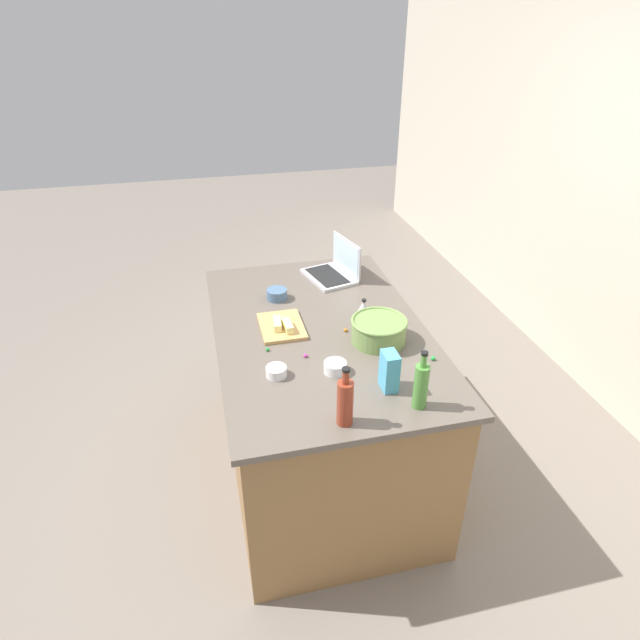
{
  "coord_description": "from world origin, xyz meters",
  "views": [
    {
      "loc": [
        2.2,
        -0.52,
        2.29
      ],
      "look_at": [
        0.0,
        0.0,
        0.95
      ],
      "focal_mm": 30.5,
      "sensor_mm": 36.0,
      "label": 1
    }
  ],
  "objects_px": {
    "bottle_soy": "(345,401)",
    "cutting_board": "(282,326)",
    "ramekin_small": "(335,367)",
    "bottle_olive": "(421,385)",
    "ramekin_medium": "(276,372)",
    "butter_stick_left": "(277,324)",
    "laptop": "(335,270)",
    "candy_bag": "(389,371)",
    "mixing_bowl_large": "(379,330)",
    "butter_stick_right": "(288,326)",
    "kitchen_timer": "(364,307)",
    "ramekin_wide": "(277,294)"
  },
  "relations": [
    {
      "from": "mixing_bowl_large",
      "to": "bottle_soy",
      "type": "xyz_separation_m",
      "value": [
        0.51,
        -0.31,
        0.04
      ]
    },
    {
      "from": "butter_stick_right",
      "to": "candy_bag",
      "type": "bearing_deg",
      "value": 31.6
    },
    {
      "from": "butter_stick_right",
      "to": "candy_bag",
      "type": "height_order",
      "value": "candy_bag"
    },
    {
      "from": "ramekin_medium",
      "to": "bottle_olive",
      "type": "bearing_deg",
      "value": 57.59
    },
    {
      "from": "mixing_bowl_large",
      "to": "butter_stick_left",
      "type": "relative_size",
      "value": 2.4
    },
    {
      "from": "ramekin_wide",
      "to": "ramekin_small",
      "type": "bearing_deg",
      "value": 10.57
    },
    {
      "from": "mixing_bowl_large",
      "to": "bottle_olive",
      "type": "xyz_separation_m",
      "value": [
        0.49,
        0.0,
        0.04
      ]
    },
    {
      "from": "butter_stick_right",
      "to": "candy_bag",
      "type": "xyz_separation_m",
      "value": [
        0.53,
        0.32,
        0.05
      ]
    },
    {
      "from": "ramekin_small",
      "to": "ramekin_medium",
      "type": "distance_m",
      "value": 0.25
    },
    {
      "from": "ramekin_small",
      "to": "bottle_olive",
      "type": "bearing_deg",
      "value": 41.7
    },
    {
      "from": "ramekin_medium",
      "to": "butter_stick_left",
      "type": "bearing_deg",
      "value": 169.71
    },
    {
      "from": "laptop",
      "to": "ramekin_medium",
      "type": "bearing_deg",
      "value": -29.12
    },
    {
      "from": "bottle_olive",
      "to": "candy_bag",
      "type": "distance_m",
      "value": 0.16
    },
    {
      "from": "butter_stick_left",
      "to": "ramekin_small",
      "type": "relative_size",
      "value": 1.12
    },
    {
      "from": "laptop",
      "to": "candy_bag",
      "type": "xyz_separation_m",
      "value": [
        1.06,
        -0.05,
        0.04
      ]
    },
    {
      "from": "butter_stick_left",
      "to": "cutting_board",
      "type": "bearing_deg",
      "value": 124.22
    },
    {
      "from": "ramekin_medium",
      "to": "candy_bag",
      "type": "height_order",
      "value": "candy_bag"
    },
    {
      "from": "bottle_olive",
      "to": "cutting_board",
      "type": "xyz_separation_m",
      "value": [
        -0.71,
        -0.43,
        -0.09
      ]
    },
    {
      "from": "ramekin_medium",
      "to": "laptop",
      "type": "bearing_deg",
      "value": 150.88
    },
    {
      "from": "laptop",
      "to": "candy_bag",
      "type": "distance_m",
      "value": 1.06
    },
    {
      "from": "butter_stick_left",
      "to": "bottle_olive",
      "type": "bearing_deg",
      "value": 32.83
    },
    {
      "from": "mixing_bowl_large",
      "to": "butter_stick_left",
      "type": "height_order",
      "value": "mixing_bowl_large"
    },
    {
      "from": "ramekin_small",
      "to": "bottle_soy",
      "type": "bearing_deg",
      "value": -8.47
    },
    {
      "from": "bottle_soy",
      "to": "laptop",
      "type": "bearing_deg",
      "value": 167.0
    },
    {
      "from": "mixing_bowl_large",
      "to": "laptop",
      "type": "bearing_deg",
      "value": -177.9
    },
    {
      "from": "butter_stick_left",
      "to": "butter_stick_right",
      "type": "height_order",
      "value": "same"
    },
    {
      "from": "mixing_bowl_large",
      "to": "candy_bag",
      "type": "height_order",
      "value": "candy_bag"
    },
    {
      "from": "ramekin_medium",
      "to": "candy_bag",
      "type": "distance_m",
      "value": 0.48
    },
    {
      "from": "butter_stick_left",
      "to": "kitchen_timer",
      "type": "bearing_deg",
      "value": 98.2
    },
    {
      "from": "laptop",
      "to": "cutting_board",
      "type": "bearing_deg",
      "value": -39.03
    },
    {
      "from": "bottle_soy",
      "to": "cutting_board",
      "type": "height_order",
      "value": "bottle_soy"
    },
    {
      "from": "butter_stick_left",
      "to": "ramekin_medium",
      "type": "bearing_deg",
      "value": -10.29
    },
    {
      "from": "laptop",
      "to": "kitchen_timer",
      "type": "bearing_deg",
      "value": 5.04
    },
    {
      "from": "ramekin_medium",
      "to": "kitchen_timer",
      "type": "distance_m",
      "value": 0.68
    },
    {
      "from": "mixing_bowl_large",
      "to": "ramekin_small",
      "type": "height_order",
      "value": "mixing_bowl_large"
    },
    {
      "from": "cutting_board",
      "to": "ramekin_medium",
      "type": "bearing_deg",
      "value": -13.12
    },
    {
      "from": "laptop",
      "to": "bottle_olive",
      "type": "xyz_separation_m",
      "value": [
        1.2,
        0.03,
        0.06
      ]
    },
    {
      "from": "mixing_bowl_large",
      "to": "kitchen_timer",
      "type": "relative_size",
      "value": 3.43
    },
    {
      "from": "candy_bag",
      "to": "laptop",
      "type": "bearing_deg",
      "value": 177.33
    },
    {
      "from": "kitchen_timer",
      "to": "laptop",
      "type": "bearing_deg",
      "value": -174.96
    },
    {
      "from": "mixing_bowl_large",
      "to": "cutting_board",
      "type": "height_order",
      "value": "mixing_bowl_large"
    },
    {
      "from": "bottle_soy",
      "to": "candy_bag",
      "type": "distance_m",
      "value": 0.29
    },
    {
      "from": "laptop",
      "to": "cutting_board",
      "type": "height_order",
      "value": "laptop"
    },
    {
      "from": "mixing_bowl_large",
      "to": "kitchen_timer",
      "type": "distance_m",
      "value": 0.27
    },
    {
      "from": "bottle_soy",
      "to": "ramekin_wide",
      "type": "relative_size",
      "value": 2.3
    },
    {
      "from": "mixing_bowl_large",
      "to": "candy_bag",
      "type": "xyz_separation_m",
      "value": [
        0.35,
        -0.08,
        0.02
      ]
    },
    {
      "from": "bottle_olive",
      "to": "butter_stick_right",
      "type": "bearing_deg",
      "value": -148.76
    },
    {
      "from": "laptop",
      "to": "kitchen_timer",
      "type": "distance_m",
      "value": 0.44
    },
    {
      "from": "ramekin_small",
      "to": "kitchen_timer",
      "type": "distance_m",
      "value": 0.54
    },
    {
      "from": "laptop",
      "to": "butter_stick_left",
      "type": "xyz_separation_m",
      "value": [
        0.5,
        -0.42,
        -0.01
      ]
    }
  ]
}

